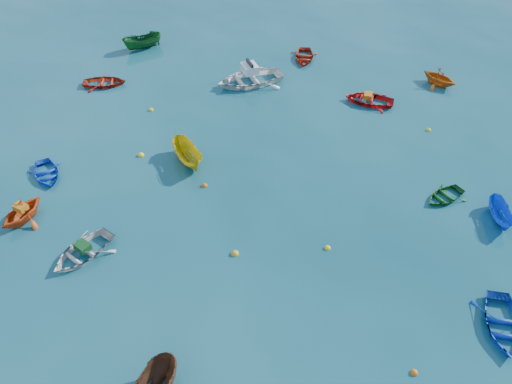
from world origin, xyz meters
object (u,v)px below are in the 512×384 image
(dinghy_blue_sw, at_px, (47,176))
(motorboat_white, at_px, (250,83))
(dinghy_white_near, at_px, (83,255))
(dinghy_blue_se, at_px, (501,328))

(dinghy_blue_sw, bearing_deg, motorboat_white, 13.99)
(dinghy_white_near, bearing_deg, dinghy_blue_se, 25.52)
(dinghy_white_near, bearing_deg, dinghy_blue_sw, 159.00)
(dinghy_white_near, height_order, dinghy_blue_se, dinghy_blue_se)
(dinghy_blue_sw, bearing_deg, dinghy_blue_se, -52.44)
(dinghy_white_near, distance_m, dinghy_blue_se, 19.27)
(motorboat_white, bearing_deg, dinghy_blue_se, 6.14)
(dinghy_blue_se, relative_size, motorboat_white, 0.68)
(dinghy_blue_sw, relative_size, dinghy_blue_se, 0.82)
(dinghy_blue_sw, xyz_separation_m, motorboat_white, (7.53, 13.73, 0.00))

